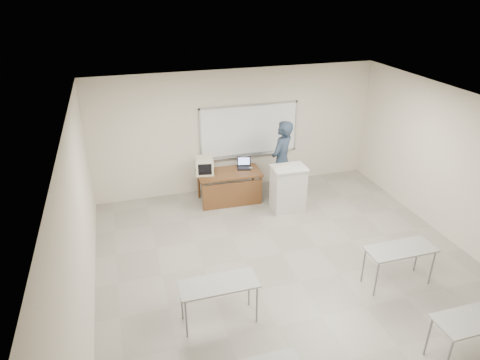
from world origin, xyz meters
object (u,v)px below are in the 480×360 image
object	(u,v)px
crt_monitor	(205,166)
keyboard	(282,166)
presenter	(282,161)
whiteboard	(249,131)
instructor_desk	(230,182)
laptop	(243,165)
podium	(288,189)
mouse	(251,168)

from	to	relation	value
crt_monitor	keyboard	size ratio (longest dim) A/B	1.13
presenter	whiteboard	bearing A→B (deg)	-101.02
whiteboard	crt_monitor	xyz separation A→B (m)	(-1.25, -0.54, -0.55)
crt_monitor	keyboard	distance (m)	1.79
instructor_desk	laptop	bearing A→B (deg)	35.37
whiteboard	podium	distance (m)	1.81
mouse	keyboard	xyz separation A→B (m)	(0.47, -0.77, 0.31)
keyboard	whiteboard	bearing A→B (deg)	93.41
keyboard	presenter	xyz separation A→B (m)	(0.20, 0.48, -0.10)
whiteboard	laptop	size ratio (longest dim) A/B	7.65
laptop	presenter	distance (m)	0.93
podium	keyboard	world-z (taller)	keyboard
podium	crt_monitor	xyz separation A→B (m)	(-1.72, 0.93, 0.40)
whiteboard	crt_monitor	world-z (taller)	whiteboard
whiteboard	presenter	xyz separation A→B (m)	(0.52, -0.90, -0.50)
instructor_desk	podium	xyz separation A→B (m)	(1.17, -0.69, -0.01)
whiteboard	laptop	world-z (taller)	whiteboard
podium	keyboard	size ratio (longest dim) A/B	2.64
laptop	keyboard	size ratio (longest dim) A/B	0.80
mouse	keyboard	distance (m)	0.96
crt_monitor	laptop	size ratio (longest dim) A/B	1.41
mouse	keyboard	size ratio (longest dim) A/B	0.25
podium	presenter	xyz separation A→B (m)	(0.05, 0.56, 0.44)
mouse	podium	bearing A→B (deg)	-56.60
laptop	mouse	size ratio (longest dim) A/B	3.24
laptop	whiteboard	bearing A→B (deg)	74.54
instructor_desk	laptop	distance (m)	0.54
whiteboard	keyboard	size ratio (longest dim) A/B	6.13
presenter	podium	bearing A→B (deg)	44.49
podium	instructor_desk	bearing A→B (deg)	150.97
crt_monitor	laptop	world-z (taller)	crt_monitor
whiteboard	keyboard	distance (m)	1.48
podium	crt_monitor	distance (m)	2.00
instructor_desk	mouse	size ratio (longest dim) A/B	14.83
podium	presenter	distance (m)	0.72
podium	crt_monitor	bearing A→B (deg)	153.11
laptop	mouse	distance (m)	0.19
instructor_desk	presenter	size ratio (longest dim) A/B	0.76
mouse	presenter	bearing A→B (deg)	-26.05
keyboard	instructor_desk	bearing A→B (deg)	139.56
instructor_desk	keyboard	xyz separation A→B (m)	(1.02, -0.61, 0.53)
instructor_desk	crt_monitor	xyz separation A→B (m)	(-0.55, 0.24, 0.38)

